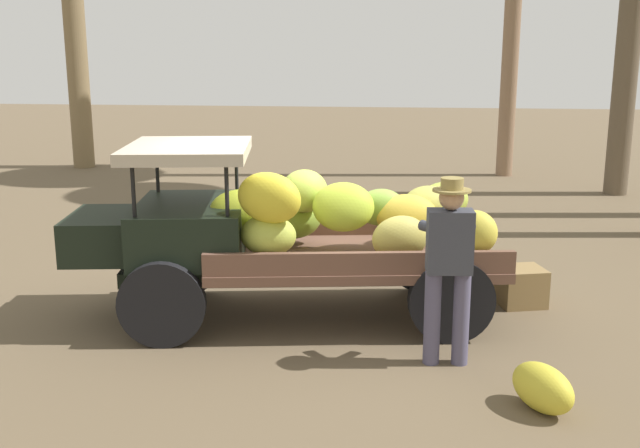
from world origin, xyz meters
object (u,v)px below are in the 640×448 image
object	(u,v)px
loose_banana_bunch	(543,388)
wooden_crate	(521,286)
farmer	(449,260)
truck	(280,231)

from	to	relation	value
loose_banana_bunch	wooden_crate	bearing A→B (deg)	-94.09
farmer	loose_banana_bunch	bearing A→B (deg)	-143.87
wooden_crate	loose_banana_bunch	distance (m)	2.59
wooden_crate	loose_banana_bunch	xyz separation A→B (m)	(0.18, 2.58, -0.02)
truck	wooden_crate	bearing A→B (deg)	-173.92
farmer	wooden_crate	xyz separation A→B (m)	(-0.91, -1.74, -0.77)
farmer	wooden_crate	bearing A→B (deg)	-32.12
farmer	loose_banana_bunch	distance (m)	1.37
wooden_crate	farmer	bearing A→B (deg)	62.35
truck	loose_banana_bunch	distance (m)	3.16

